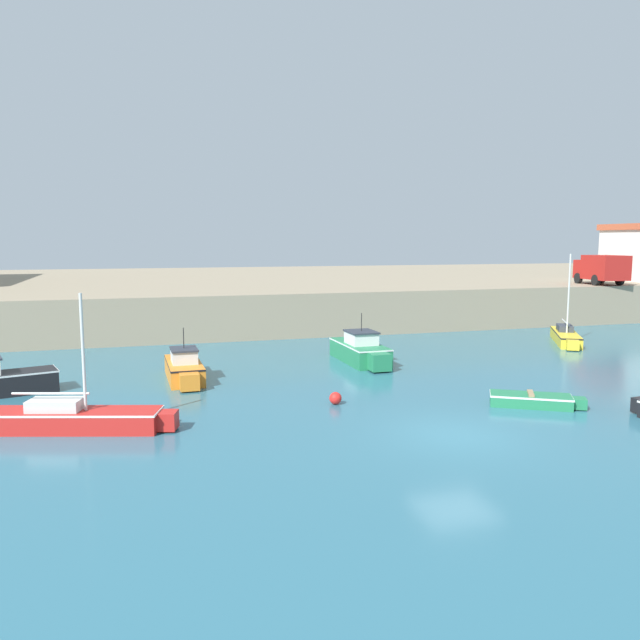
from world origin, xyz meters
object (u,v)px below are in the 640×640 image
sailboat_yellow_4 (566,336)px  truck_on_quay (601,268)px  sailboat_red_1 (76,418)px  motorboat_green_3 (361,350)px  motorboat_orange_2 (184,368)px  mooring_buoy (335,398)px  dinghy_green_5 (533,400)px

sailboat_yellow_4 → truck_on_quay: bearing=40.8°
sailboat_red_1 → truck_on_quay: truck_on_quay is taller
motorboat_green_3 → motorboat_orange_2: bearing=-169.8°
truck_on_quay → sailboat_red_1: bearing=-153.1°
sailboat_red_1 → motorboat_orange_2: 7.60m
motorboat_orange_2 → mooring_buoy: bearing=-48.6°
sailboat_red_1 → dinghy_green_5: sailboat_red_1 is taller
motorboat_orange_2 → motorboat_green_3: bearing=10.2°
motorboat_green_3 → dinghy_green_5: size_ratio=1.58×
sailboat_red_1 → truck_on_quay: size_ratio=1.35×
sailboat_red_1 → dinghy_green_5: bearing=-5.7°
sailboat_red_1 → motorboat_orange_2: size_ratio=1.31×
truck_on_quay → motorboat_orange_2: bearing=-160.1°
sailboat_red_1 → motorboat_orange_2: bearing=59.0°
sailboat_yellow_4 → dinghy_green_5: sailboat_yellow_4 is taller
motorboat_green_3 → mooring_buoy: (-3.72, -7.38, -0.37)m
sailboat_red_1 → sailboat_yellow_4: sailboat_yellow_4 is taller
motorboat_orange_2 → dinghy_green_5: 14.54m
truck_on_quay → sailboat_yellow_4: bearing=-139.2°
sailboat_red_1 → motorboat_green_3: (12.75, 8.10, 0.18)m
motorboat_green_3 → dinghy_green_5: motorboat_green_3 is taller
dinghy_green_5 → truck_on_quay: 27.89m
sailboat_yellow_4 → dinghy_green_5: size_ratio=1.63×
sailboat_yellow_4 → truck_on_quay: size_ratio=1.20×
truck_on_quay → dinghy_green_5: bearing=-134.9°
motorboat_green_3 → sailboat_red_1: bearing=-147.6°
sailboat_yellow_4 → mooring_buoy: sailboat_yellow_4 is taller
dinghy_green_5 → mooring_buoy: 7.32m
sailboat_red_1 → sailboat_yellow_4: (26.62, 10.30, -0.01)m
sailboat_red_1 → mooring_buoy: bearing=4.6°
sailboat_yellow_4 → dinghy_green_5: (-10.64, -11.91, -0.17)m
motorboat_green_3 → mooring_buoy: motorboat_green_3 is taller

